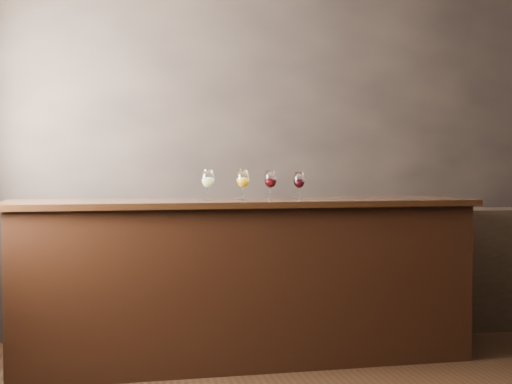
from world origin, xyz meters
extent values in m
cube|color=black|center=(0.00, 2.25, 1.40)|extent=(5.00, 0.02, 2.80)
cube|color=black|center=(-0.58, 1.42, 0.52)|extent=(2.96, 0.69, 1.03)
cube|color=black|center=(-0.58, 1.42, 1.05)|extent=(3.06, 0.76, 0.04)
cube|color=black|center=(0.58, 2.03, 0.48)|extent=(2.65, 0.40, 0.95)
cylinder|color=white|center=(-0.82, 1.41, 1.08)|extent=(0.07, 0.07, 0.00)
cylinder|color=white|center=(-0.82, 1.41, 1.12)|extent=(0.01, 0.01, 0.08)
ellipsoid|color=white|center=(-0.82, 1.41, 1.21)|extent=(0.09, 0.09, 0.12)
cylinder|color=white|center=(-0.82, 1.41, 1.27)|extent=(0.06, 0.06, 0.01)
ellipsoid|color=#DDE375|center=(-0.82, 1.41, 1.19)|extent=(0.07, 0.07, 0.06)
cylinder|color=white|center=(-0.59, 1.38, 1.08)|extent=(0.07, 0.07, 0.00)
cylinder|color=white|center=(-0.59, 1.38, 1.12)|extent=(0.01, 0.01, 0.08)
ellipsoid|color=white|center=(-0.59, 1.38, 1.21)|extent=(0.08, 0.08, 0.12)
cylinder|color=white|center=(-0.59, 1.38, 1.27)|extent=(0.06, 0.06, 0.01)
ellipsoid|color=orange|center=(-0.59, 1.38, 1.19)|extent=(0.07, 0.07, 0.05)
cylinder|color=white|center=(-0.41, 1.40, 1.08)|extent=(0.07, 0.07, 0.00)
cylinder|color=white|center=(-0.41, 1.40, 1.11)|extent=(0.01, 0.01, 0.07)
ellipsoid|color=white|center=(-0.41, 1.40, 1.21)|extent=(0.08, 0.08, 0.12)
cylinder|color=white|center=(-0.41, 1.40, 1.26)|extent=(0.06, 0.06, 0.01)
ellipsoid|color=black|center=(-0.41, 1.40, 1.19)|extent=(0.07, 0.07, 0.05)
cylinder|color=white|center=(-0.20, 1.43, 1.08)|extent=(0.07, 0.07, 0.00)
cylinder|color=white|center=(-0.20, 1.43, 1.11)|extent=(0.01, 0.01, 0.07)
ellipsoid|color=white|center=(-0.20, 1.43, 1.20)|extent=(0.08, 0.08, 0.11)
cylinder|color=white|center=(-0.20, 1.43, 1.25)|extent=(0.06, 0.06, 0.01)
ellipsoid|color=black|center=(-0.20, 1.43, 1.18)|extent=(0.06, 0.06, 0.05)
camera|label=1|loc=(-1.44, -3.18, 1.29)|focal=50.00mm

